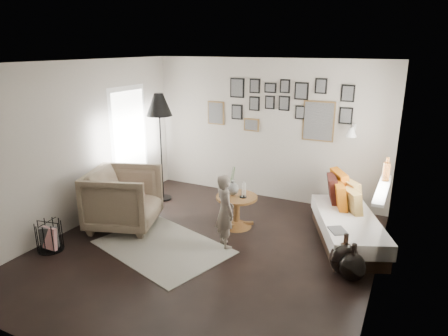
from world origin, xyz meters
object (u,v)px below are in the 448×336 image
at_px(vase, 233,186).
at_px(demijohn_small, 352,267).
at_px(armchair, 124,199).
at_px(demijohn_large, 344,258).
at_px(daybed, 349,222).
at_px(magazine_basket, 49,236).
at_px(child, 225,211).
at_px(floor_lamp, 159,109).
at_px(pedestal_table, 237,212).

relative_size(vase, demijohn_small, 0.94).
xyz_separation_m(armchair, demijohn_large, (3.43, 0.11, -0.26)).
height_order(daybed, armchair, armchair).
bearing_deg(magazine_basket, vase, 43.79).
distance_m(vase, magazine_basket, 2.79).
height_order(daybed, magazine_basket, daybed).
xyz_separation_m(armchair, child, (1.74, 0.11, 0.07)).
distance_m(magazine_basket, demijohn_large, 4.06).
bearing_deg(floor_lamp, demijohn_small, -19.05).
height_order(demijohn_large, child, child).
distance_m(vase, child, 0.73).
xyz_separation_m(pedestal_table, daybed, (1.70, 0.32, 0.04)).
bearing_deg(demijohn_large, floor_lamp, 162.08).
xyz_separation_m(pedestal_table, demijohn_large, (1.81, -0.67, -0.03)).
height_order(armchair, child, child).
relative_size(daybed, floor_lamp, 0.98).
relative_size(vase, armchair, 0.45).
bearing_deg(daybed, demijohn_small, -101.24).
relative_size(floor_lamp, demijohn_small, 3.99).
distance_m(demijohn_large, demijohn_small, 0.17).
relative_size(pedestal_table, vase, 1.40).
bearing_deg(vase, demijohn_small, -21.97).
xyz_separation_m(pedestal_table, child, (0.12, -0.67, 0.31)).
bearing_deg(armchair, vase, -81.73).
distance_m(pedestal_table, magazine_basket, 2.80).
height_order(vase, floor_lamp, floor_lamp).
height_order(floor_lamp, magazine_basket, floor_lamp).
bearing_deg(floor_lamp, magazine_basket, -97.61).
xyz_separation_m(pedestal_table, demijohn_small, (1.93, -0.79, -0.05)).
xyz_separation_m(magazine_basket, demijohn_small, (4.00, 1.09, -0.02)).
bearing_deg(floor_lamp, armchair, -83.87).
xyz_separation_m(floor_lamp, demijohn_large, (3.56, -1.15, -1.51)).
bearing_deg(vase, armchair, -152.35).
xyz_separation_m(vase, demijohn_large, (1.89, -0.69, -0.45)).
distance_m(vase, floor_lamp, 2.03).
bearing_deg(pedestal_table, demijohn_large, -20.34).
bearing_deg(magazine_basket, floor_lamp, 82.39).
bearing_deg(child, daybed, -105.97).
distance_m(floor_lamp, magazine_basket, 2.82).
xyz_separation_m(pedestal_table, vase, (-0.08, 0.02, 0.42)).
bearing_deg(demijohn_small, demijohn_large, 135.23).
xyz_separation_m(vase, armchair, (-1.54, -0.80, -0.19)).
bearing_deg(magazine_basket, pedestal_table, 42.36).
height_order(demijohn_small, child, child).
relative_size(armchair, magazine_basket, 2.43).
xyz_separation_m(floor_lamp, demijohn_small, (3.68, -1.27, -1.53)).
relative_size(armchair, floor_lamp, 0.52).
bearing_deg(child, demijohn_large, -138.04).
relative_size(pedestal_table, daybed, 0.34).
distance_m(armchair, demijohn_large, 3.44).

